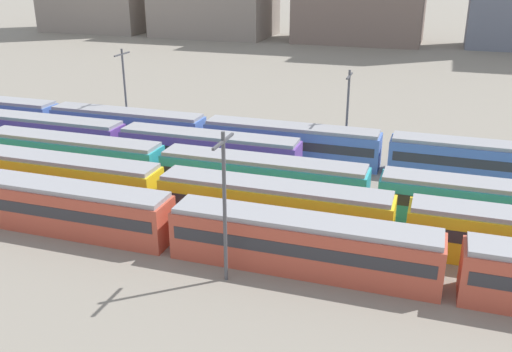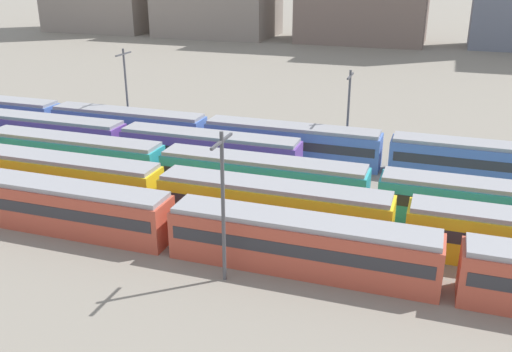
% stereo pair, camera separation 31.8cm
% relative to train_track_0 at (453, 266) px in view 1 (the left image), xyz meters
% --- Properties ---
extents(train_track_0, '(112.50, 3.06, 3.75)m').
position_rel_train_track_0_xyz_m(train_track_0, '(0.00, 0.00, 0.00)').
color(train_track_0, '#BC4C38').
rests_on(train_track_0, ground_plane).
extents(train_track_1, '(74.70, 3.06, 3.75)m').
position_rel_train_track_0_xyz_m(train_track_1, '(-22.46, 5.20, 0.00)').
color(train_track_1, yellow).
rests_on(train_track_1, ground_plane).
extents(train_track_2, '(112.50, 3.06, 3.75)m').
position_rel_train_track_0_xyz_m(train_track_2, '(-6.09, 10.40, 0.00)').
color(train_track_2, teal).
rests_on(train_track_2, ground_plane).
extents(train_track_3, '(55.80, 3.06, 3.75)m').
position_rel_train_track_0_xyz_m(train_track_3, '(-41.56, 15.60, -0.00)').
color(train_track_3, '#6B429E').
rests_on(train_track_3, ground_plane).
extents(train_track_4, '(93.60, 3.06, 3.75)m').
position_rel_train_track_0_xyz_m(train_track_4, '(-15.79, 20.80, 0.00)').
color(train_track_4, '#4C70BC').
rests_on(train_track_4, ground_plane).
extents(catenary_pole_1, '(0.24, 3.20, 9.05)m').
position_rel_train_track_0_xyz_m(catenary_pole_1, '(-10.70, 23.94, 3.15)').
color(catenary_pole_1, '#4C4C51').
rests_on(catenary_pole_1, ground_plane).
extents(catenary_pole_2, '(0.24, 3.20, 10.01)m').
position_rel_train_track_0_xyz_m(catenary_pole_2, '(-13.79, -2.83, 3.65)').
color(catenary_pole_2, '#4C4C51').
rests_on(catenary_pole_2, ground_plane).
extents(catenary_pole_3, '(0.24, 3.20, 9.94)m').
position_rel_train_track_0_xyz_m(catenary_pole_3, '(-36.41, 23.83, 3.61)').
color(catenary_pole_3, '#4C4C51').
rests_on(catenary_pole_3, ground_plane).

